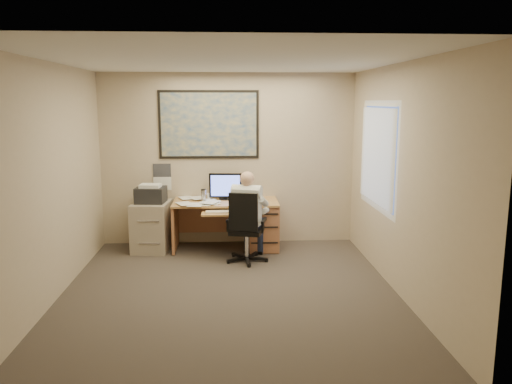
{
  "coord_description": "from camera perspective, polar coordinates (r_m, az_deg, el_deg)",
  "views": [
    {
      "loc": [
        -0.01,
        -5.63,
        2.26
      ],
      "look_at": [
        0.39,
        1.3,
        0.99
      ],
      "focal_mm": 35.0,
      "sensor_mm": 36.0,
      "label": 1
    }
  ],
  "objects": [
    {
      "name": "window_blinds",
      "position": [
        6.77,
        13.78,
        4.02
      ],
      "size": [
        0.06,
        1.4,
        1.3
      ],
      "primitive_type": null,
      "color": "white",
      "rests_on": "room_shell"
    },
    {
      "name": "desk",
      "position": [
        7.75,
        -1.05,
        -3.2
      ],
      "size": [
        1.6,
        0.97,
        1.15
      ],
      "color": "tan",
      "rests_on": "ground"
    },
    {
      "name": "world_map",
      "position": [
        7.87,
        -5.41,
        7.67
      ],
      "size": [
        1.56,
        0.03,
        1.06
      ],
      "primitive_type": "cube",
      "color": "#1E4C93",
      "rests_on": "room_shell"
    },
    {
      "name": "office_chair",
      "position": [
        7.1,
        -0.96,
        -5.67
      ],
      "size": [
        0.74,
        0.74,
        1.03
      ],
      "rotation": [
        0.0,
        0.0,
        -0.24
      ],
      "color": "black",
      "rests_on": "ground"
    },
    {
      "name": "person",
      "position": [
        7.09,
        -1.09,
        -2.82
      ],
      "size": [
        0.76,
        0.9,
        1.29
      ],
      "primitive_type": null,
      "rotation": [
        0.0,
        0.0,
        -0.34
      ],
      "color": "white",
      "rests_on": "office_chair"
    },
    {
      "name": "filing_cabinet",
      "position": [
        7.8,
        -11.81,
        -3.36
      ],
      "size": [
        0.6,
        0.69,
        1.03
      ],
      "rotation": [
        0.0,
        0.0,
        -0.11
      ],
      "color": "#A49684",
      "rests_on": "ground"
    },
    {
      "name": "room_shell",
      "position": [
        5.7,
        -3.16,
        1.15
      ],
      "size": [
        4.0,
        4.5,
        2.7
      ],
      "color": "#3C342E",
      "rests_on": "ground"
    },
    {
      "name": "wall_calendar",
      "position": [
        8.02,
        -10.67,
        1.7
      ],
      "size": [
        0.28,
        0.01,
        0.42
      ],
      "primitive_type": "cube",
      "color": "white",
      "rests_on": "room_shell"
    }
  ]
}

